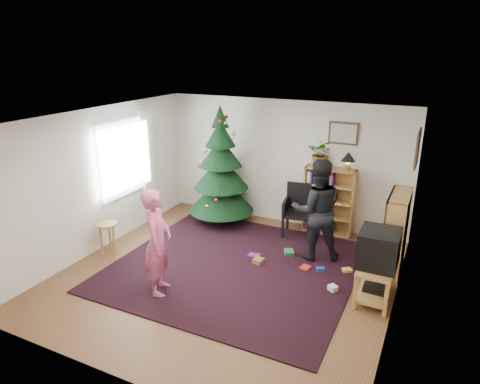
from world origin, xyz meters
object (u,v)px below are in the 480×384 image
at_px(person_standing, 158,242).
at_px(picture_back, 343,133).
at_px(picture_right, 418,149).
at_px(table_lamp, 348,158).
at_px(bookshelf_right, 396,232).
at_px(bookshelf_back, 329,200).
at_px(tv_stand, 375,279).
at_px(person_by_chair, 317,210).
at_px(christmas_tree, 221,175).
at_px(crt_tv, 379,248).
at_px(stool, 107,230).
at_px(armchair, 300,208).
at_px(potted_plant, 322,153).

bearing_deg(person_standing, picture_back, -51.59).
height_order(picture_right, table_lamp, picture_right).
relative_size(picture_back, bookshelf_right, 0.42).
relative_size(picture_back, table_lamp, 1.60).
height_order(bookshelf_back, tv_stand, bookshelf_back).
relative_size(bookshelf_back, person_by_chair, 0.74).
height_order(bookshelf_right, tv_stand, bookshelf_right).
distance_m(christmas_tree, crt_tv, 3.69).
distance_m(picture_right, stool, 5.30).
height_order(picture_right, crt_tv, picture_right).
height_order(tv_stand, person_standing, person_standing).
bearing_deg(armchair, tv_stand, -54.64).
height_order(christmas_tree, armchair, christmas_tree).
relative_size(person_by_chair, table_lamp, 5.09).
xyz_separation_m(picture_right, armchair, (-1.95, 0.30, -1.42)).
relative_size(armchair, table_lamp, 2.87).
bearing_deg(armchair, crt_tv, -54.69).
bearing_deg(picture_back, table_lamp, -41.74).
relative_size(picture_back, tv_stand, 0.65).
bearing_deg(picture_right, crt_tv, -100.28).
bearing_deg(stool, crt_tv, 7.30).
height_order(bookshelf_right, table_lamp, table_lamp).
height_order(bookshelf_right, potted_plant, potted_plant).
bearing_deg(potted_plant, person_standing, -114.80).
bearing_deg(crt_tv, table_lamp, 114.47).
xyz_separation_m(person_standing, potted_plant, (1.47, 3.19, 0.76)).
relative_size(tv_stand, armchair, 0.85).
relative_size(bookshelf_back, armchair, 1.32).
bearing_deg(table_lamp, crt_tv, -65.53).
relative_size(bookshelf_back, person_standing, 0.81).
distance_m(picture_back, crt_tv, 2.66).
distance_m(crt_tv, person_by_chair, 1.43).
xyz_separation_m(armchair, person_by_chair, (0.55, -0.86, 0.34)).
height_order(tv_stand, stool, stool).
bearing_deg(tv_stand, stool, -172.71).
bearing_deg(bookshelf_right, picture_back, 46.21).
xyz_separation_m(crt_tv, person_standing, (-2.89, -1.18, -0.00)).
distance_m(picture_back, christmas_tree, 2.52).
xyz_separation_m(tv_stand, person_standing, (-2.89, -1.18, 0.48)).
height_order(crt_tv, potted_plant, potted_plant).
height_order(picture_back, crt_tv, picture_back).
height_order(bookshelf_back, table_lamp, table_lamp).
xyz_separation_m(picture_back, person_by_chair, (-0.07, -1.29, -1.07)).
bearing_deg(picture_back, bookshelf_back, -137.77).
height_order(armchair, person_by_chair, person_by_chair).
height_order(stool, table_lamp, table_lamp).
bearing_deg(person_standing, table_lamp, -54.62).
bearing_deg(potted_plant, crt_tv, -54.87).
height_order(picture_right, tv_stand, picture_right).
relative_size(person_standing, table_lamp, 4.68).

